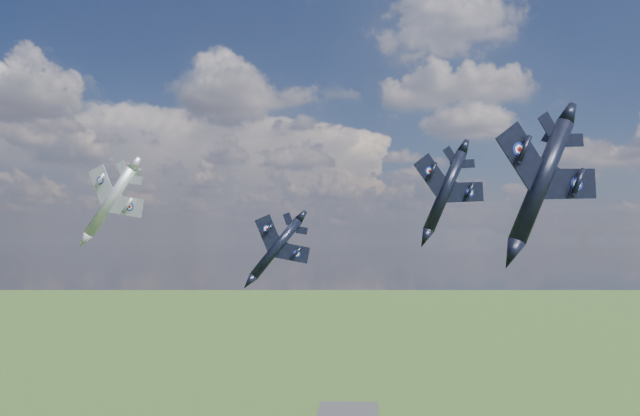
# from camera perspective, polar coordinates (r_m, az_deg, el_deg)

# --- Properties ---
(jet_lead_navy) EXTENTS (12.00, 14.51, 7.64)m
(jet_lead_navy) POSITION_cam_1_polar(r_m,az_deg,el_deg) (78.87, -4.02, -3.66)
(jet_lead_navy) COLOR black
(jet_right_navy) EXTENTS (13.17, 15.14, 6.36)m
(jet_right_navy) POSITION_cam_1_polar(r_m,az_deg,el_deg) (45.14, 19.58, 2.33)
(jet_right_navy) COLOR black
(jet_high_navy) EXTENTS (16.48, 19.33, 8.10)m
(jet_high_navy) POSITION_cam_1_polar(r_m,az_deg,el_deg) (87.40, 11.38, 1.54)
(jet_high_navy) COLOR black
(jet_left_silver) EXTENTS (12.94, 16.16, 8.57)m
(jet_left_silver) POSITION_cam_1_polar(r_m,az_deg,el_deg) (84.09, -18.62, 0.58)
(jet_left_silver) COLOR #B0B2BB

